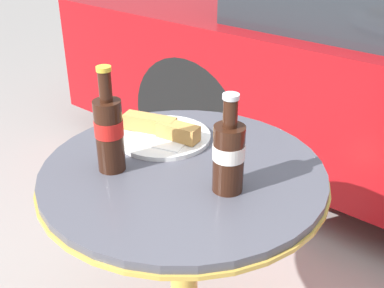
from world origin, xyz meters
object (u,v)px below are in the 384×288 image
(bistro_table, at_px, (183,219))
(lunch_plate_near, at_px, (163,133))
(cola_bottle_left, at_px, (229,154))
(cola_bottle_right, at_px, (109,131))

(bistro_table, relative_size, lunch_plate_near, 2.80)
(bistro_table, distance_m, lunch_plate_near, 0.23)
(cola_bottle_left, distance_m, lunch_plate_near, 0.30)
(cola_bottle_left, relative_size, cola_bottle_right, 0.89)
(cola_bottle_right, xyz_separation_m, lunch_plate_near, (-0.01, 0.19, -0.08))
(cola_bottle_right, height_order, lunch_plate_near, cola_bottle_right)
(cola_bottle_left, bearing_deg, bistro_table, 176.83)
(cola_bottle_left, xyz_separation_m, cola_bottle_right, (-0.26, -0.10, 0.01))
(bistro_table, distance_m, cola_bottle_left, 0.27)
(cola_bottle_left, xyz_separation_m, lunch_plate_near, (-0.27, 0.09, -0.07))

